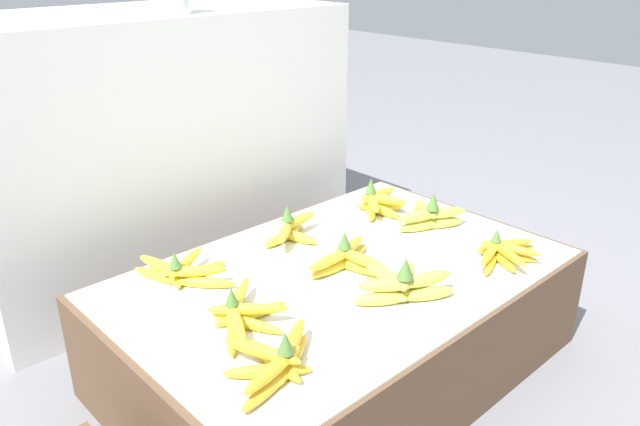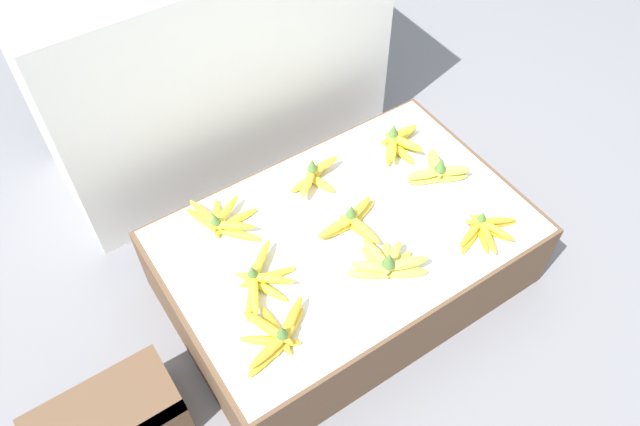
{
  "view_description": "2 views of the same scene",
  "coord_description": "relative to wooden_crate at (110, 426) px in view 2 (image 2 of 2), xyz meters",
  "views": [
    {
      "loc": [
        -0.94,
        -0.93,
        1.0
      ],
      "look_at": [
        -0.04,
        0.03,
        0.43
      ],
      "focal_mm": 35.0,
      "sensor_mm": 36.0,
      "label": 1
    },
    {
      "loc": [
        -0.69,
        -0.9,
        1.77
      ],
      "look_at": [
        -0.08,
        0.03,
        0.39
      ],
      "focal_mm": 35.0,
      "sensor_mm": 36.0,
      "label": 2
    }
  ],
  "objects": [
    {
      "name": "banana_bunch_back_midright",
      "position": [
        1.17,
        0.27,
        0.21
      ],
      "size": [
        0.2,
        0.15,
        0.1
      ],
      "color": "yellow",
      "rests_on": "display_platform"
    },
    {
      "name": "banana_bunch_back_midleft",
      "position": [
        0.86,
        0.29,
        0.21
      ],
      "size": [
        0.2,
        0.14,
        0.1
      ],
      "color": "gold",
      "rests_on": "display_platform"
    },
    {
      "name": "display_platform",
      "position": [
        0.83,
        0.08,
        0.04
      ],
      "size": [
        1.1,
        0.72,
        0.28
      ],
      "color": "brown",
      "rests_on": "ground_plane"
    },
    {
      "name": "banana_bunch_middle_midright",
      "position": [
        1.19,
        0.09,
        0.22
      ],
      "size": [
        0.2,
        0.17,
        0.11
      ],
      "color": "gold",
      "rests_on": "display_platform"
    },
    {
      "name": "banana_bunch_middle_left",
      "position": [
        0.52,
        0.06,
        0.21
      ],
      "size": [
        0.21,
        0.22,
        0.09
      ],
      "color": "yellow",
      "rests_on": "display_platform"
    },
    {
      "name": "banana_bunch_front_midright",
      "position": [
        1.16,
        -0.16,
        0.21
      ],
      "size": [
        0.23,
        0.16,
        0.08
      ],
      "color": "gold",
      "rests_on": "display_platform"
    },
    {
      "name": "banana_bunch_front_left",
      "position": [
        0.47,
        -0.12,
        0.21
      ],
      "size": [
        0.24,
        0.17,
        0.1
      ],
      "color": "gold",
      "rests_on": "display_platform"
    },
    {
      "name": "banana_bunch_middle_midleft",
      "position": [
        0.85,
        0.08,
        0.21
      ],
      "size": [
        0.24,
        0.17,
        0.1
      ],
      "color": "gold",
      "rests_on": "display_platform"
    },
    {
      "name": "wooden_crate",
      "position": [
        0.0,
        0.0,
        0.0
      ],
      "size": [
        0.39,
        0.22,
        0.19
      ],
      "color": "brown",
      "rests_on": "ground_plane"
    },
    {
      "name": "banana_bunch_front_midleft",
      "position": [
        0.84,
        -0.1,
        0.22
      ],
      "size": [
        0.22,
        0.19,
        0.11
      ],
      "color": "gold",
      "rests_on": "display_platform"
    },
    {
      "name": "ground_plane",
      "position": [
        0.83,
        0.08,
        -0.09
      ],
      "size": [
        10.0,
        10.0,
        0.0
      ],
      "primitive_type": "plane",
      "color": "slate"
    },
    {
      "name": "banana_bunch_back_left",
      "position": [
        0.53,
        0.3,
        0.21
      ],
      "size": [
        0.19,
        0.24,
        0.09
      ],
      "color": "yellow",
      "rests_on": "display_platform"
    },
    {
      "name": "back_vendor_table",
      "position": [
        0.8,
        0.89,
        0.32
      ],
      "size": [
        1.19,
        0.54,
        0.83
      ],
      "color": "white",
      "rests_on": "ground_plane"
    }
  ]
}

